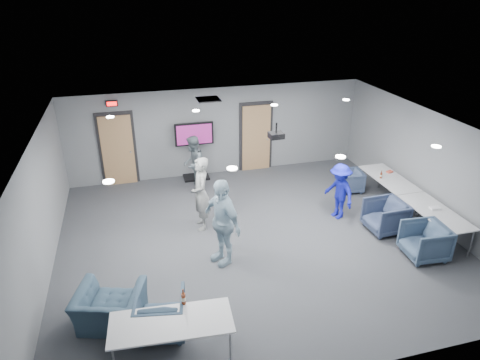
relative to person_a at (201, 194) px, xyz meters
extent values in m
plane|color=#35383C|center=(1.12, -0.85, -0.92)|extent=(9.00, 9.00, 0.00)
plane|color=white|center=(1.12, -0.85, 1.78)|extent=(9.00, 9.00, 0.00)
cube|color=slate|center=(1.12, 3.15, 0.43)|extent=(9.00, 0.02, 2.70)
cube|color=slate|center=(1.12, -4.85, 0.43)|extent=(9.00, 0.02, 2.70)
cube|color=slate|center=(-3.38, -0.85, 0.43)|extent=(0.02, 8.00, 2.70)
cube|color=slate|center=(5.62, -0.85, 0.43)|extent=(0.02, 8.00, 2.70)
cube|color=black|center=(-1.88, 3.12, 0.16)|extent=(1.06, 0.06, 2.24)
cube|color=#AC7D53|center=(-1.88, 3.08, 0.13)|extent=(0.90, 0.05, 2.10)
cylinder|color=gray|center=(-1.53, 3.03, 0.08)|extent=(0.04, 0.10, 0.04)
cube|color=black|center=(2.32, 3.12, 0.16)|extent=(1.06, 0.06, 2.24)
cube|color=#AC7D53|center=(2.32, 3.08, 0.13)|extent=(0.90, 0.05, 2.10)
cylinder|color=gray|center=(2.67, 3.03, 0.08)|extent=(0.04, 0.10, 0.04)
cube|color=black|center=(-1.88, 3.09, 1.53)|extent=(0.32, 0.06, 0.16)
cube|color=#FF0C0C|center=(-1.88, 3.05, 1.53)|extent=(0.26, 0.02, 0.11)
cube|color=black|center=(0.62, 1.95, 1.77)|extent=(0.60, 0.60, 0.03)
cylinder|color=white|center=(-1.88, -2.65, 1.77)|extent=(0.18, 0.18, 0.02)
cylinder|color=white|center=(-1.88, 0.95, 1.77)|extent=(0.18, 0.18, 0.02)
cylinder|color=white|center=(0.12, -2.65, 1.77)|extent=(0.18, 0.18, 0.02)
cylinder|color=white|center=(0.12, 0.95, 1.77)|extent=(0.18, 0.18, 0.02)
cylinder|color=white|center=(2.12, -2.65, 1.77)|extent=(0.18, 0.18, 0.02)
cylinder|color=white|center=(2.12, 0.95, 1.77)|extent=(0.18, 0.18, 0.02)
cylinder|color=white|center=(4.12, -2.65, 1.77)|extent=(0.18, 0.18, 0.02)
cylinder|color=white|center=(4.12, 0.95, 1.77)|extent=(0.18, 0.18, 0.02)
imported|color=gray|center=(0.00, 0.00, 0.00)|extent=(0.46, 0.68, 1.83)
imported|color=slate|center=(0.15, 2.11, -0.10)|extent=(0.86, 0.96, 1.63)
imported|color=#9CB8C9|center=(0.17, -1.49, 0.06)|extent=(0.89, 1.23, 1.95)
imported|color=#1A20AB|center=(3.44, -0.41, -0.18)|extent=(0.76, 1.05, 1.46)
imported|color=#3B4A67|center=(4.47, 0.88, -0.60)|extent=(0.78, 0.77, 0.63)
imported|color=#36415D|center=(4.24, -1.31, -0.52)|extent=(0.89, 0.86, 0.79)
imported|color=#3C5069|center=(4.47, -2.49, -0.53)|extent=(0.92, 0.90, 0.78)
imported|color=#35495D|center=(-1.31, -3.25, -0.53)|extent=(0.96, 0.98, 0.77)
imported|color=#34495A|center=(-2.14, -2.85, -0.55)|extent=(1.36, 1.27, 0.73)
cube|color=silver|center=(5.12, -0.01, -0.20)|extent=(0.78, 1.88, 0.03)
cylinder|color=gray|center=(4.81, 0.84, -0.57)|extent=(0.04, 0.04, 0.70)
cylinder|color=gray|center=(4.81, -0.87, -0.57)|extent=(0.04, 0.04, 0.70)
cylinder|color=gray|center=(5.43, 0.84, -0.57)|extent=(0.04, 0.04, 0.70)
cylinder|color=gray|center=(5.43, -0.87, -0.57)|extent=(0.04, 0.04, 0.70)
cube|color=silver|center=(5.12, -1.91, -0.20)|extent=(0.78, 1.88, 0.03)
cylinder|color=gray|center=(4.81, -1.05, -0.57)|extent=(0.04, 0.04, 0.70)
cylinder|color=gray|center=(4.81, -2.77, -0.57)|extent=(0.04, 0.04, 0.70)
cylinder|color=gray|center=(5.43, -1.05, -0.57)|extent=(0.04, 0.04, 0.70)
cylinder|color=gray|center=(5.43, -2.77, -0.57)|extent=(0.04, 0.04, 0.70)
cube|color=silver|center=(-1.18, -3.85, -0.20)|extent=(1.97, 0.94, 0.03)
cylinder|color=gray|center=(-0.28, -3.59, -0.57)|extent=(0.04, 0.04, 0.70)
cylinder|color=gray|center=(-2.03, -3.47, -0.57)|extent=(0.04, 0.04, 0.70)
cylinder|color=gray|center=(-0.32, -4.23, -0.57)|extent=(0.04, 0.04, 0.70)
cylinder|color=#622610|center=(-0.93, -3.49, -0.09)|extent=(0.07, 0.07, 0.20)
cylinder|color=#622610|center=(-0.93, -3.49, 0.06)|extent=(0.03, 0.03, 0.09)
cylinder|color=beige|center=(-0.93, -3.49, -0.09)|extent=(0.08, 0.08, 0.07)
cylinder|color=#622610|center=(4.88, 0.03, -0.11)|extent=(0.05, 0.05, 0.15)
cylinder|color=#622610|center=(4.88, 0.03, 0.00)|extent=(0.02, 0.02, 0.07)
cylinder|color=beige|center=(4.88, 0.03, -0.11)|extent=(0.06, 0.06, 0.05)
cube|color=#BA422E|center=(5.33, 0.30, -0.17)|extent=(0.20, 0.16, 0.04)
cube|color=silver|center=(5.17, -1.81, -0.16)|extent=(0.24, 0.18, 0.05)
cube|color=black|center=(0.34, 2.90, -0.89)|extent=(0.77, 0.55, 0.06)
cylinder|color=black|center=(0.34, 2.90, -0.20)|extent=(0.06, 0.06, 1.32)
cube|color=black|center=(0.34, 2.90, 0.51)|extent=(1.15, 0.07, 0.68)
cube|color=#671653|center=(0.34, 2.85, 0.51)|extent=(1.04, 0.01, 0.59)
cylinder|color=black|center=(1.67, -0.48, 1.66)|extent=(0.04, 0.04, 0.22)
cube|color=black|center=(1.67, -0.48, 1.48)|extent=(0.33, 0.29, 0.13)
cylinder|color=black|center=(1.67, -0.63, 1.48)|extent=(0.08, 0.06, 0.08)
camera|label=1|loc=(-1.46, -9.03, 4.64)|focal=32.00mm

